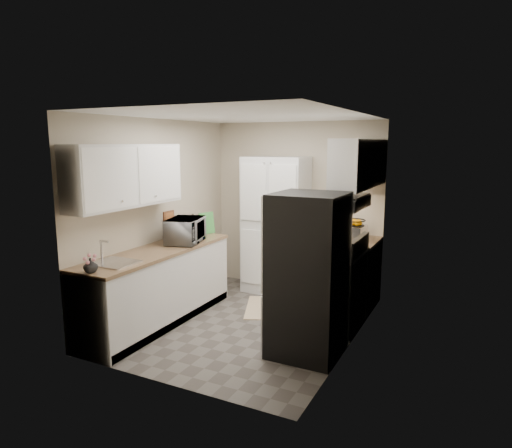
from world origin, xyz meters
name	(u,v)px	position (x,y,z in m)	size (l,w,h in m)	color
ground	(246,323)	(0.00, 0.00, 0.00)	(3.20, 3.20, 0.00)	#56514C
room_shell	(244,192)	(-0.02, -0.01, 1.63)	(2.64, 3.24, 2.52)	#C3B49D
pantry_cabinet	(276,225)	(-0.20, 1.32, 1.00)	(0.90, 0.55, 2.00)	silver
base_cabinet_left	(159,288)	(-0.99, -0.43, 0.44)	(0.60, 2.30, 0.88)	silver
countertop_left	(157,251)	(-0.99, -0.43, 0.90)	(0.63, 2.33, 0.04)	#846647
base_cabinet_right	(352,275)	(0.99, 1.19, 0.44)	(0.60, 0.80, 0.88)	silver
countertop_right	(353,241)	(0.99, 1.19, 0.90)	(0.63, 0.83, 0.04)	#846647
electric_range	(333,288)	(0.97, 0.39, 0.48)	(0.71, 0.78, 1.13)	#B7B7BC
refrigerator	(308,275)	(0.94, -0.41, 0.85)	(0.70, 0.72, 1.70)	#B7B7BC
microwave	(185,231)	(-0.91, 0.05, 1.08)	(0.58, 0.39, 0.32)	#A5A6AA
wine_bottle	(193,227)	(-1.03, 0.39, 1.07)	(0.07, 0.07, 0.29)	black
flower_vase	(91,265)	(-0.95, -1.52, 0.99)	(0.14, 0.14, 0.15)	white
cutting_board	(207,223)	(-0.98, 0.67, 1.07)	(0.02, 0.25, 0.31)	green
toaster_oven	(354,233)	(1.00, 1.17, 1.02)	(0.27, 0.34, 0.20)	silver
fruit_basket	(354,221)	(1.00, 1.17, 1.18)	(0.29, 0.29, 0.12)	orange
kitchen_mat	(267,308)	(0.01, 0.59, 0.01)	(0.55, 0.88, 0.01)	beige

